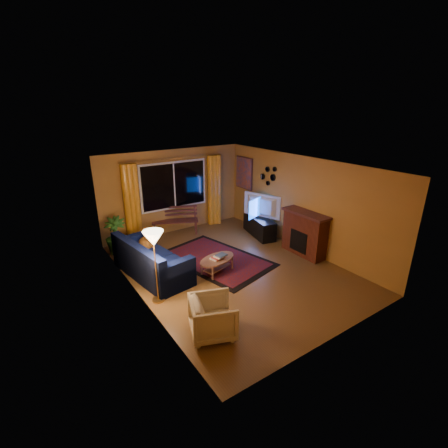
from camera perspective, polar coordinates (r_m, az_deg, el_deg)
floor at (r=7.92m, az=1.22°, el=-7.84°), size 4.50×6.00×0.02m
ceiling at (r=7.08m, az=1.38°, el=10.42°), size 4.50×6.00×0.02m
wall_back at (r=9.90m, az=-8.84°, el=5.67°), size 4.50×0.02×2.50m
wall_left at (r=6.46m, az=-15.35°, el=-3.06°), size 0.02×6.00×2.50m
wall_right at (r=8.84m, az=13.38°, el=3.53°), size 0.02×6.00×2.50m
window at (r=9.80m, az=-8.74°, el=6.72°), size 2.00×0.02×1.30m
curtain_rod at (r=9.60m, az=-8.88°, el=11.30°), size 3.20×0.03×0.03m
curtain_left at (r=9.35m, az=-15.92°, el=3.39°), size 0.36×0.36×2.24m
curtain_right at (r=10.45m, az=-1.77°, el=5.95°), size 0.36×0.36×2.24m
bench at (r=9.95m, az=-8.52°, el=-0.59°), size 1.41×0.93×0.41m
potted_plant at (r=8.98m, az=-18.52°, el=-1.90°), size 0.71×0.71×0.97m
sofa at (r=7.62m, az=-12.56°, el=-5.85°), size 1.22×2.24×0.86m
dog at (r=7.95m, az=-13.66°, el=-2.91°), size 0.40×0.50×0.49m
armchair at (r=5.71m, az=-1.99°, el=-15.76°), size 0.91×0.93×0.76m
floor_lamp at (r=6.50m, az=-11.91°, el=-7.42°), size 0.29×0.29×1.51m
rug at (r=8.32m, az=-1.46°, el=-6.20°), size 2.34×3.10×0.02m
coffee_table at (r=7.66m, az=-1.21°, el=-7.26°), size 1.20×1.20×0.36m
tv_console at (r=9.77m, az=6.23°, el=-0.40°), size 0.74×1.41×0.56m
television at (r=9.57m, az=6.38°, el=3.10°), size 0.57×1.18×0.69m
fireplace at (r=8.67m, az=13.97°, el=-1.78°), size 0.40×1.20×1.10m
mirror_cluster at (r=9.57m, az=7.74°, el=8.58°), size 0.06×0.60×0.56m
painting at (r=10.47m, az=3.55°, el=8.93°), size 0.04×0.76×0.96m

